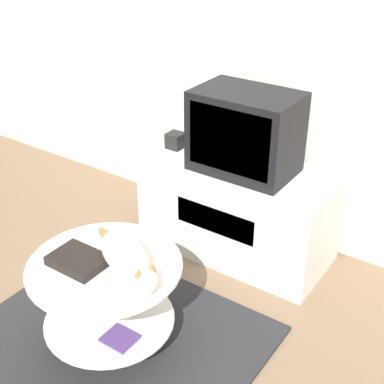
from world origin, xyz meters
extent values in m
plane|color=#7F664C|center=(0.00, 0.00, 0.00)|extent=(12.00, 12.00, 0.00)
cube|color=silver|center=(0.00, 1.46, 1.30)|extent=(8.00, 0.05, 2.60)
cube|color=#28282B|center=(0.00, 0.00, 0.01)|extent=(1.40, 1.27, 0.02)
cube|color=silver|center=(0.09, 1.11, 0.29)|extent=(1.15, 0.54, 0.58)
cube|color=silver|center=(0.09, 0.84, 0.35)|extent=(0.52, 0.01, 0.16)
cube|color=black|center=(0.12, 1.09, 0.82)|extent=(0.58, 0.38, 0.47)
cube|color=black|center=(0.12, 0.91, 0.83)|extent=(0.50, 0.01, 0.37)
cube|color=black|center=(-0.39, 1.11, 0.63)|extent=(0.10, 0.10, 0.10)
cylinder|color=#B2B2B7|center=(0.00, 0.03, 0.03)|extent=(0.30, 0.30, 0.01)
cylinder|color=#B7B7BC|center=(0.00, 0.03, 0.25)|extent=(0.04, 0.04, 0.46)
cylinder|color=white|center=(0.00, 0.03, 0.17)|extent=(0.64, 0.64, 0.01)
cylinder|color=white|center=(0.00, 0.03, 0.49)|extent=(0.72, 0.72, 0.02)
cube|color=#1E664C|center=(-0.12, 0.09, 0.19)|extent=(0.17, 0.14, 0.03)
cube|color=#51387A|center=(0.14, -0.05, 0.18)|extent=(0.15, 0.13, 0.01)
cube|color=black|center=(-0.10, -0.04, 0.52)|extent=(0.25, 0.19, 0.04)
ellipsoid|color=silver|center=(0.09, 0.07, 0.57)|extent=(0.40, 0.32, 0.13)
sphere|color=silver|center=(0.28, -0.02, 0.56)|extent=(0.11, 0.11, 0.11)
cone|color=#B2703D|center=(0.29, 0.01, 0.62)|extent=(0.04, 0.04, 0.04)
cone|color=#B2703D|center=(0.27, -0.04, 0.62)|extent=(0.04, 0.04, 0.04)
ellipsoid|color=#B2703D|center=(-0.12, 0.17, 0.53)|extent=(0.17, 0.11, 0.05)
camera|label=1|loc=(1.45, -1.38, 1.99)|focal=50.00mm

